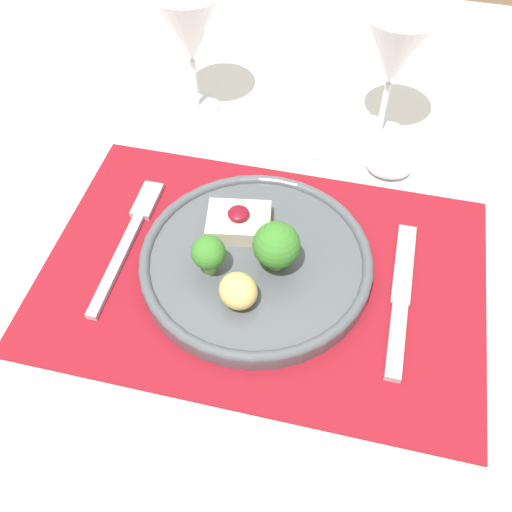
{
  "coord_description": "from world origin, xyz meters",
  "views": [
    {
      "loc": [
        0.08,
        -0.39,
        1.25
      ],
      "look_at": [
        -0.01,
        0.01,
        0.75
      ],
      "focal_mm": 42.0,
      "sensor_mm": 36.0,
      "label": 1
    }
  ],
  "objects": [
    {
      "name": "dining_table",
      "position": [
        0.0,
        0.0,
        0.65
      ],
      "size": [
        1.35,
        1.29,
        0.72
      ],
      "color": "white",
      "rests_on": "ground_plane"
    },
    {
      "name": "dinner_plate",
      "position": [
        -0.01,
        0.0,
        0.74
      ],
      "size": [
        0.25,
        0.25,
        0.08
      ],
      "color": "#4C5156",
      "rests_on": "placemat"
    },
    {
      "name": "wine_glass_near",
      "position": [
        0.1,
        0.27,
        0.85
      ],
      "size": [
        0.09,
        0.09,
        0.18
      ],
      "color": "white",
      "rests_on": "dining_table"
    },
    {
      "name": "spoon",
      "position": [
        0.1,
        0.2,
        0.73
      ],
      "size": [
        0.18,
        0.05,
        0.02
      ],
      "rotation": [
        0.0,
        0.0,
        0.06
      ],
      "color": "#B2B2B7",
      "rests_on": "dining_table"
    },
    {
      "name": "wine_glass_far",
      "position": [
        -0.15,
        0.26,
        0.84
      ],
      "size": [
        0.09,
        0.09,
        0.17
      ],
      "color": "white",
      "rests_on": "dining_table"
    },
    {
      "name": "ground_plane",
      "position": [
        0.0,
        0.0,
        0.0
      ],
      "size": [
        8.0,
        8.0,
        0.0
      ],
      "primitive_type": "plane",
      "color": "brown"
    },
    {
      "name": "placemat",
      "position": [
        0.0,
        0.0,
        0.73
      ],
      "size": [
        0.48,
        0.32,
        0.0
      ],
      "primitive_type": "cube",
      "color": "maroon",
      "rests_on": "dining_table"
    },
    {
      "name": "fork",
      "position": [
        -0.16,
        0.02,
        0.73
      ],
      "size": [
        0.02,
        0.2,
        0.01
      ],
      "rotation": [
        0.0,
        0.0,
        0.02
      ],
      "color": "#B2B2B7",
      "rests_on": "placemat"
    },
    {
      "name": "knife",
      "position": [
        0.15,
        -0.01,
        0.73
      ],
      "size": [
        0.02,
        0.2,
        0.01
      ],
      "rotation": [
        0.0,
        0.0,
        -0.02
      ],
      "color": "#B2B2B7",
      "rests_on": "placemat"
    }
  ]
}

